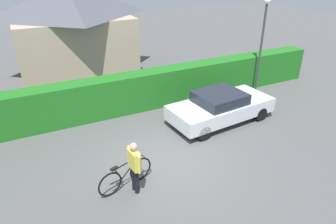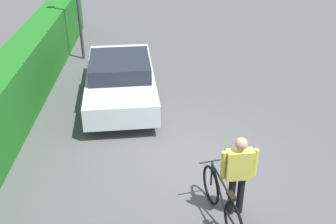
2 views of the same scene
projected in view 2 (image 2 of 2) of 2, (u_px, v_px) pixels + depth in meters
ground_plane at (191, 164)px, 8.94m from camera, size 60.00×60.00×0.00m
parked_car_near at (121, 78)px, 11.32m from camera, size 4.47×2.21×1.29m
bicycle at (222, 202)px, 7.27m from camera, size 1.78×0.63×0.95m
person_rider at (238, 171)px, 7.17m from camera, size 0.25×0.66×1.64m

